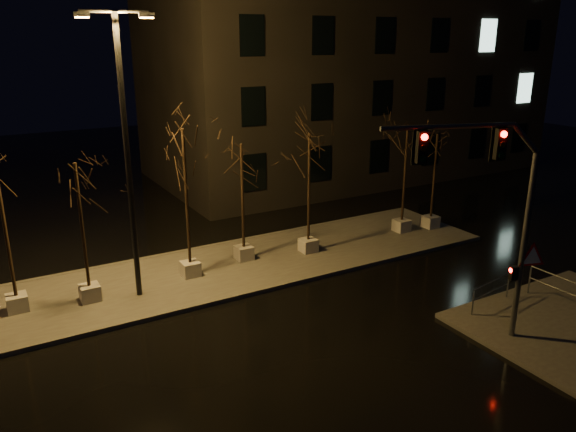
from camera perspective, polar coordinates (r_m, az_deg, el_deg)
ground at (r=17.70m, az=2.84°, el=-11.99°), size 90.00×90.00×0.00m
median at (r=22.40m, az=-5.53°, el=-5.16°), size 22.00×5.00×0.15m
sidewalk_corner at (r=20.42m, az=26.87°, el=-9.53°), size 7.00×5.00×0.15m
building at (r=38.15m, az=6.16°, el=15.81°), size 25.00×12.00×15.00m
tree_1 at (r=19.35m, az=-20.52°, el=2.01°), size 1.80×1.80×4.93m
tree_2 at (r=20.31m, az=-10.48°, el=5.30°), size 1.80×1.80×5.72m
tree_3 at (r=21.80m, az=-4.71°, el=4.62°), size 1.80×1.80×4.85m
tree_4 at (r=22.52m, az=2.17°, el=5.66°), size 1.80×1.80×5.13m
tree_5 at (r=25.60m, az=11.94°, el=6.68°), size 1.80×1.80×5.08m
tree_6 at (r=26.53m, az=14.79°, el=5.97°), size 1.80×1.80×4.55m
traffic_signal_mast at (r=16.53m, az=20.37°, el=1.28°), size 5.03×1.81×6.47m
streetlight_main at (r=18.90m, az=-16.14°, el=7.32°), size 2.34×0.71×9.39m
guard_rail_a at (r=20.02m, az=19.97°, el=-7.03°), size 2.08×0.35×0.91m
guard_rail_b at (r=20.89m, az=25.77°, el=-6.48°), size 0.10×2.21×1.05m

